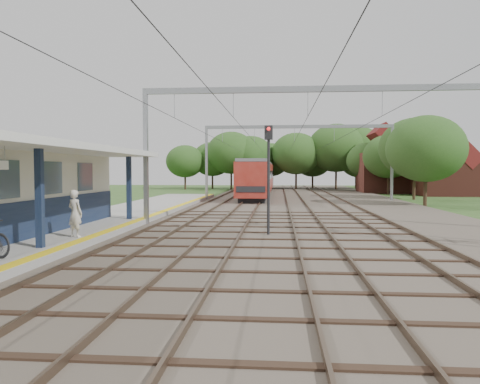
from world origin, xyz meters
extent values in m
plane|color=#2D4C1E|center=(0.00, 0.00, 0.00)|extent=(160.00, 160.00, 0.00)
cube|color=#473D33|center=(4.00, 30.00, 0.05)|extent=(18.00, 90.00, 0.10)
cube|color=gray|center=(-7.50, 14.00, 0.17)|extent=(5.00, 52.00, 0.35)
cube|color=yellow|center=(-5.25, 14.00, 0.35)|extent=(0.45, 52.00, 0.01)
cube|color=#121F3B|center=(-7.28, 7.00, 1.05)|extent=(0.06, 18.00, 1.40)
cube|color=slate|center=(-7.27, 7.00, 2.55)|extent=(0.05, 16.00, 1.30)
cube|color=#121F3B|center=(-5.90, 6.00, 1.95)|extent=(0.22, 0.22, 3.20)
cube|color=#121F3B|center=(-5.90, 15.00, 1.95)|extent=(0.22, 0.22, 3.20)
cube|color=brown|center=(-4.22, 30.00, 0.17)|extent=(0.07, 88.00, 0.15)
cube|color=brown|center=(-2.78, 30.00, 0.17)|extent=(0.07, 88.00, 0.15)
cube|color=brown|center=(-1.22, 30.00, 0.17)|extent=(0.07, 88.00, 0.15)
cube|color=brown|center=(0.22, 30.00, 0.17)|extent=(0.07, 88.00, 0.15)
cube|color=brown|center=(2.48, 30.00, 0.17)|extent=(0.07, 88.00, 0.15)
cube|color=brown|center=(3.92, 30.00, 0.17)|extent=(0.07, 88.00, 0.15)
cube|color=brown|center=(6.08, 30.00, 0.17)|extent=(0.07, 88.00, 0.15)
cube|color=brown|center=(7.52, 30.00, 0.17)|extent=(0.07, 88.00, 0.15)
cube|color=gray|center=(-5.00, 15.00, 3.50)|extent=(0.22, 0.22, 7.00)
cube|color=gray|center=(3.50, 15.00, 6.85)|extent=(17.00, 0.20, 0.30)
cube|color=gray|center=(-5.00, 35.00, 3.50)|extent=(0.22, 0.22, 7.00)
cube|color=gray|center=(12.00, 35.00, 3.50)|extent=(0.22, 0.22, 7.00)
cube|color=gray|center=(3.50, 35.00, 6.85)|extent=(17.00, 0.20, 0.30)
cylinder|color=black|center=(-3.50, 30.00, 5.50)|extent=(0.02, 88.00, 0.02)
cylinder|color=black|center=(-0.50, 30.00, 5.50)|extent=(0.02, 88.00, 0.02)
cylinder|color=black|center=(3.20, 30.00, 5.50)|extent=(0.02, 88.00, 0.02)
cylinder|color=black|center=(6.80, 30.00, 5.50)|extent=(0.02, 88.00, 0.02)
cylinder|color=#382619|center=(-10.00, 61.00, 1.44)|extent=(0.28, 0.28, 2.88)
ellipsoid|color=#22491A|center=(-10.00, 61.00, 4.96)|extent=(6.72, 6.72, 5.76)
cylinder|color=#382619|center=(-4.00, 63.00, 1.26)|extent=(0.28, 0.28, 2.52)
ellipsoid|color=#22491A|center=(-4.00, 63.00, 4.34)|extent=(5.88, 5.88, 5.04)
cylinder|color=#382619|center=(2.00, 60.00, 1.62)|extent=(0.28, 0.28, 3.24)
ellipsoid|color=#22491A|center=(2.00, 60.00, 5.58)|extent=(7.56, 7.56, 6.48)
cylinder|color=#382619|center=(8.00, 62.00, 1.35)|extent=(0.28, 0.28, 2.70)
ellipsoid|color=#22491A|center=(8.00, 62.00, 4.65)|extent=(6.30, 6.30, 5.40)
cylinder|color=#382619|center=(14.50, 38.00, 1.26)|extent=(0.28, 0.28, 2.52)
ellipsoid|color=#22491A|center=(14.50, 38.00, 4.34)|extent=(5.88, 5.88, 5.04)
cylinder|color=#382619|center=(15.00, 54.00, 1.44)|extent=(0.28, 0.28, 2.88)
ellipsoid|color=#22491A|center=(15.00, 54.00, 4.96)|extent=(6.72, 6.72, 5.76)
cube|color=brown|center=(21.00, 46.00, 2.25)|extent=(7.00, 6.00, 4.50)
cube|color=maroon|center=(21.00, 46.00, 5.40)|extent=(4.99, 6.12, 4.99)
cube|color=brown|center=(16.00, 52.00, 2.50)|extent=(8.00, 6.00, 5.00)
cube|color=maroon|center=(16.00, 52.00, 5.90)|extent=(5.52, 6.12, 5.52)
imported|color=silver|center=(-5.81, 8.40, 1.24)|extent=(0.76, 0.65, 1.77)
cube|color=black|center=(-0.50, 37.98, 0.32)|extent=(2.23, 15.90, 0.44)
cube|color=maroon|center=(-0.50, 37.98, 2.05)|extent=(2.78, 17.28, 3.01)
cube|color=black|center=(-0.50, 37.98, 2.36)|extent=(2.82, 15.90, 0.86)
cube|color=slate|center=(-0.50, 37.98, 3.68)|extent=(2.56, 17.28, 0.28)
cube|color=black|center=(-0.50, 55.86, 0.32)|extent=(2.23, 15.90, 0.44)
cube|color=maroon|center=(-0.50, 55.86, 2.05)|extent=(2.78, 17.28, 3.01)
cube|color=black|center=(-0.50, 55.86, 2.36)|extent=(2.82, 15.90, 0.86)
cube|color=slate|center=(-0.50, 55.86, 3.68)|extent=(2.56, 17.28, 0.28)
cylinder|color=black|center=(1.35, 11.52, 2.17)|extent=(0.14, 0.14, 4.35)
cube|color=black|center=(1.35, 11.52, 4.45)|extent=(0.35, 0.25, 0.60)
sphere|color=red|center=(1.35, 11.42, 4.60)|extent=(0.15, 0.15, 0.15)
camera|label=1|loc=(1.81, -8.44, 2.86)|focal=35.00mm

